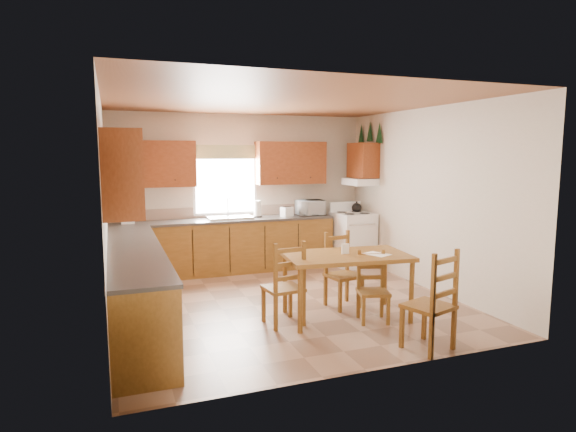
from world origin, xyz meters
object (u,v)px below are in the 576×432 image
object	(u,v)px
chair_far_right	(344,271)
chair_near_right	(429,300)
chair_near_left	(283,283)
chair_far_left	(373,287)
stove	(353,240)
dining_table	(346,286)
microwave	(310,208)

from	to	relation	value
chair_far_right	chair_near_right	bearing A→B (deg)	-92.06
chair_near_left	chair_far_left	bearing A→B (deg)	157.73
chair_near_right	chair_far_left	size ratio (longest dim) A/B	1.24
chair_near_left	chair_far_right	bearing A→B (deg)	-167.60
stove	chair_near_left	bearing A→B (deg)	-135.87
dining_table	chair_near_left	world-z (taller)	chair_near_left
microwave	chair_near_right	distance (m)	3.99
chair_near_right	chair_far_left	distance (m)	0.93
chair_near_left	chair_far_right	world-z (taller)	chair_near_left
chair_near_left	chair_far_left	world-z (taller)	chair_near_left
dining_table	chair_near_left	xyz separation A→B (m)	(-0.80, 0.06, 0.10)
chair_near_left	microwave	bearing A→B (deg)	-125.12
stove	dining_table	bearing A→B (deg)	-122.82
microwave	chair_far_right	xyz separation A→B (m)	(-0.52, -2.39, -0.56)
microwave	chair_near_left	size ratio (longest dim) A/B	0.44
stove	chair_near_right	world-z (taller)	chair_near_right
dining_table	chair_near_right	size ratio (longest dim) A/B	1.42
dining_table	chair_near_left	distance (m)	0.81
microwave	dining_table	distance (m)	2.94
chair_near_left	chair_near_right	distance (m)	1.68
stove	chair_far_left	distance (m)	2.91
stove	chair_far_left	bearing A→B (deg)	-116.38
chair_near_right	chair_far_left	bearing A→B (deg)	-100.68
chair_near_right	microwave	bearing A→B (deg)	-112.63
stove	chair_far_right	distance (m)	2.39
chair_far_left	chair_far_right	xyz separation A→B (m)	(-0.08, 0.63, 0.07)
microwave	chair_far_left	size ratio (longest dim) A/B	0.52
chair_near_left	chair_near_right	world-z (taller)	chair_near_right
chair_far_left	chair_near_right	bearing A→B (deg)	-67.18
microwave	stove	bearing A→B (deg)	-25.73
dining_table	microwave	bearing A→B (deg)	82.62
chair_near_left	chair_far_right	xyz separation A→B (m)	(0.97, 0.33, -0.01)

